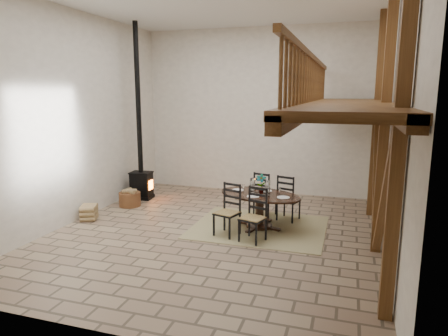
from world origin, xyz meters
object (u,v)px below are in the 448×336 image
(wood_stove, at_px, (141,161))
(log_stack, at_px, (89,212))
(log_basket, at_px, (130,199))
(dining_table, at_px, (260,209))

(wood_stove, relative_size, log_stack, 8.52)
(wood_stove, bearing_deg, log_stack, -101.59)
(log_basket, bearing_deg, log_stack, -103.83)
(dining_table, distance_m, log_stack, 4.20)
(wood_stove, xyz_separation_m, log_stack, (-0.26, -2.15, -0.95))
(dining_table, height_order, log_basket, dining_table)
(log_basket, relative_size, log_stack, 1.00)
(wood_stove, height_order, log_stack, wood_stove)
(log_basket, bearing_deg, wood_stove, 95.03)
(dining_table, bearing_deg, wood_stove, 176.09)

